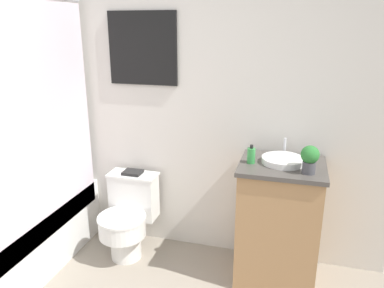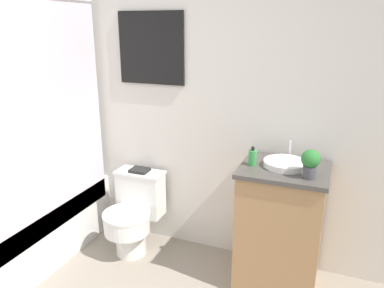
% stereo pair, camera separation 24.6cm
% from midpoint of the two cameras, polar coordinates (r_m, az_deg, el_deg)
% --- Properties ---
extents(wall_back, '(3.55, 0.07, 2.50)m').
position_cam_midpoint_polar(wall_back, '(2.98, -7.36, 7.14)').
color(wall_back, silver).
rests_on(wall_back, ground_plane).
extents(shower_area, '(0.68, 1.38, 1.98)m').
position_cam_midpoint_polar(shower_area, '(3.24, -27.42, -12.10)').
color(shower_area, white).
rests_on(shower_area, ground_plane).
extents(toilet, '(0.40, 0.52, 0.65)m').
position_cam_midpoint_polar(toilet, '(3.12, -11.99, -10.75)').
color(toilet, white).
rests_on(toilet, ground_plane).
extents(vanity, '(0.58, 0.50, 0.90)m').
position_cam_midpoint_polar(vanity, '(2.76, 10.46, -11.78)').
color(vanity, '#AD7F51').
rests_on(vanity, ground_plane).
extents(sink, '(0.29, 0.32, 0.13)m').
position_cam_midpoint_polar(sink, '(2.59, 11.08, -2.48)').
color(sink, white).
rests_on(sink, vanity).
extents(soap_bottle, '(0.06, 0.06, 0.13)m').
position_cam_midpoint_polar(soap_bottle, '(2.55, 6.29, -1.78)').
color(soap_bottle, green).
rests_on(soap_bottle, vanity).
extents(potted_plant, '(0.12, 0.12, 0.18)m').
position_cam_midpoint_polar(potted_plant, '(2.42, 14.77, -2.12)').
color(potted_plant, '#4C4C51').
rests_on(potted_plant, vanity).
extents(book_on_tank, '(0.15, 0.12, 0.02)m').
position_cam_midpoint_polar(book_on_tank, '(3.08, -11.31, -4.31)').
color(book_on_tank, black).
rests_on(book_on_tank, toilet).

